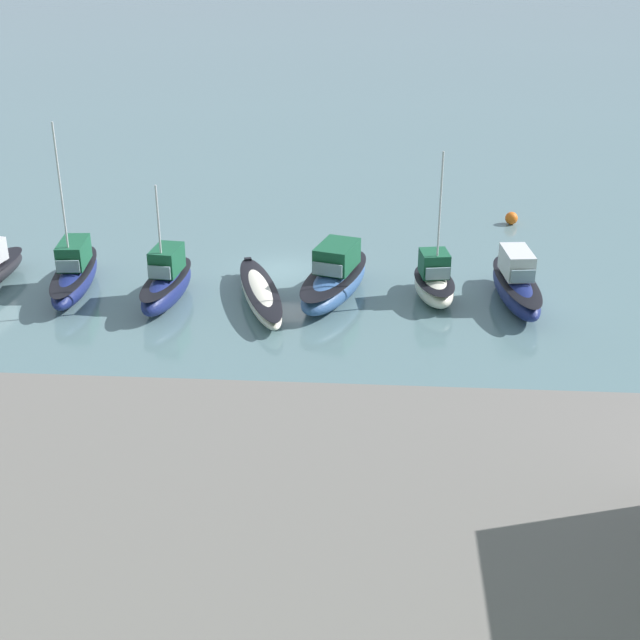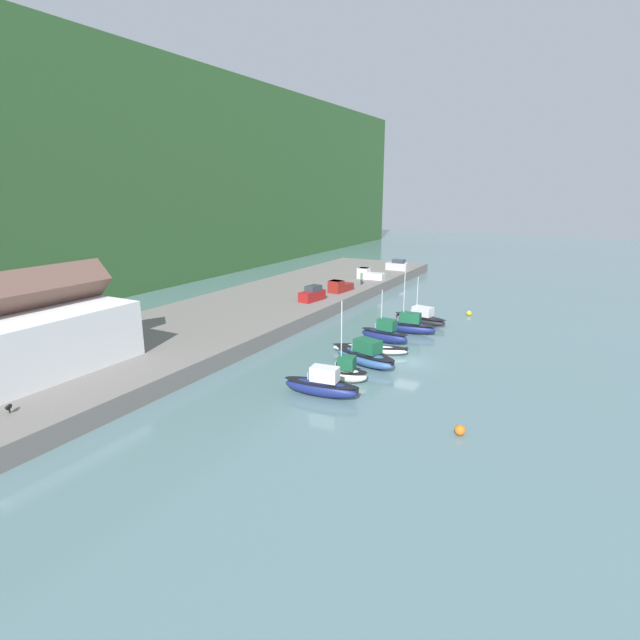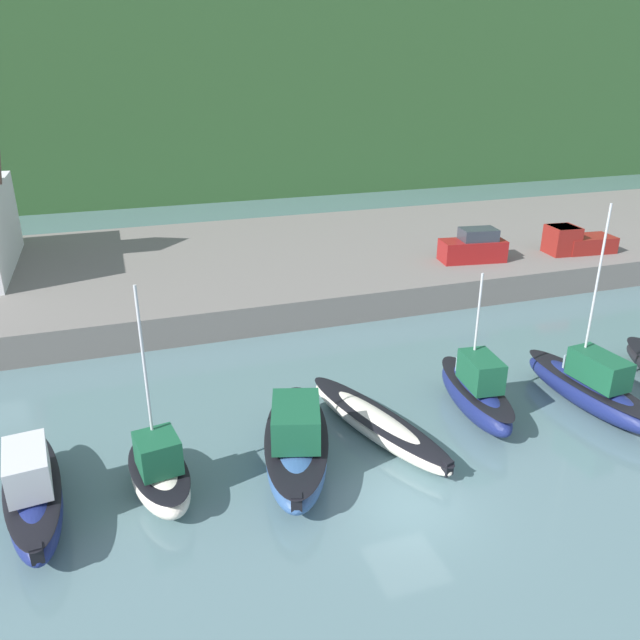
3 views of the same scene
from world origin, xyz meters
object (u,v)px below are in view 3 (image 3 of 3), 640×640
Objects in this scene: moored_boat_4 at (476,392)px; pickup_truck_0 at (574,241)px; moored_boat_0 at (33,491)px; moored_boat_3 at (377,424)px; parked_car_1 at (474,247)px; moored_boat_2 at (296,443)px; moored_boat_5 at (590,387)px; moored_boat_1 at (159,473)px.

moored_boat_4 reaches higher than pickup_truck_0.
moored_boat_3 is at bearing -2.54° from moored_boat_0.
parked_car_1 is at bearing 91.13° from pickup_truck_0.
moored_boat_0 is 1.59× the size of parked_car_1.
moored_boat_2 is 0.88× the size of moored_boat_5.
parked_car_1 is (21.77, 15.79, 1.75)m from moored_boat_1.
moored_boat_4 is 1.26× the size of pickup_truck_0.
moored_boat_4 reaches higher than moored_boat_3.
moored_boat_1 reaches higher than moored_boat_0.
moored_boat_5 is at bearing 175.03° from parked_car_1.
moored_boat_1 is 33.12m from pickup_truck_0.
moored_boat_3 is 9.63m from moored_boat_5.
moored_boat_5 is (13.21, 0.09, -0.05)m from moored_boat_2.
moored_boat_1 is 0.91× the size of moored_boat_3.
moored_boat_0 is 0.80× the size of moored_boat_5.
moored_boat_4 is 5.09m from moored_boat_5.
parked_car_1 is at bearing 65.56° from moored_boat_4.
moored_boat_3 is 1.36× the size of moored_boat_4.
moored_boat_5 reaches higher than pickup_truck_0.
moored_boat_5 is (4.98, -1.06, -0.07)m from moored_boat_4.
parked_car_1 reaches higher than pickup_truck_0.
moored_boat_4 is 1.40× the size of parked_car_1.
pickup_truck_0 is (7.58, -0.54, -0.10)m from parked_car_1.
parked_car_1 is at bearing 31.14° from moored_boat_3.
moored_boat_1 is 1.24× the size of moored_boat_4.
moored_boat_3 is 25.23m from pickup_truck_0.
pickup_truck_0 is (24.41, 15.13, 1.55)m from moored_boat_2.
moored_boat_2 is (4.94, 0.12, 0.11)m from moored_boat_1.
moored_boat_2 is at bearing 175.21° from moored_boat_5.
moored_boat_4 is 16.95m from parked_car_1.
moored_boat_5 is at bearing -6.46° from moored_boat_0.
moored_boat_1 is 13.23m from moored_boat_4.
moored_boat_5 reaches higher than moored_boat_0.
parked_car_1 is (25.77, 15.55, 1.67)m from moored_boat_0.
moored_boat_4 is at bearing 24.46° from moored_boat_2.
moored_boat_1 is at bearing -168.29° from moored_boat_4.
moored_boat_2 reaches higher than moored_boat_3.
moored_boat_4 is at bearing 157.47° from parked_car_1.
pickup_truck_0 is (16.18, 13.98, 1.52)m from moored_boat_4.
moored_boat_2 is at bearing -7.55° from moored_boat_1.
moored_boat_5 is at bearing -8.31° from moored_boat_1.
moored_boat_2 is 8.31m from moored_boat_4.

